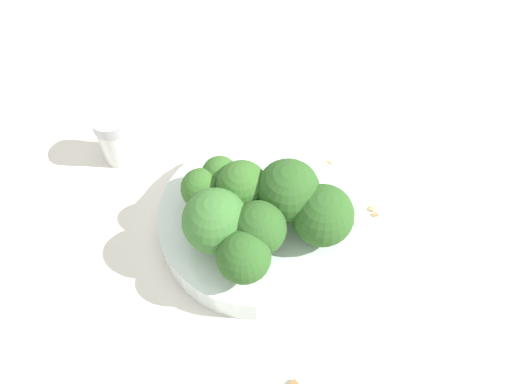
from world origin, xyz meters
name	(u,v)px	position (x,y,z in m)	size (l,w,h in m)	color
ground_plane	(256,230)	(0.00, 0.00, 0.00)	(3.00, 3.00, 0.00)	silver
bowl	(256,221)	(0.00, 0.00, 0.02)	(0.19, 0.19, 0.03)	silver
broccoli_floret_0	(242,187)	(0.01, 0.01, 0.07)	(0.05, 0.05, 0.06)	#8EB770
broccoli_floret_1	(322,216)	(-0.03, -0.05, 0.06)	(0.06, 0.06, 0.06)	#84AD66
broccoli_floret_2	(215,222)	(-0.02, 0.04, 0.07)	(0.06, 0.06, 0.07)	#7A9E5B
broccoli_floret_3	(288,191)	(-0.01, -0.03, 0.07)	(0.06, 0.06, 0.07)	#8EB770
broccoli_floret_4	(220,176)	(0.03, 0.03, 0.06)	(0.03, 0.03, 0.05)	#8EB770
broccoli_floret_5	(259,229)	(-0.04, 0.01, 0.07)	(0.05, 0.05, 0.06)	#84AD66
broccoli_floret_6	(202,189)	(0.02, 0.05, 0.06)	(0.04, 0.04, 0.05)	#8EB770
broccoli_floret_7	(244,258)	(-0.06, 0.02, 0.06)	(0.05, 0.05, 0.06)	#84AD66
pepper_shaker	(115,138)	(0.12, 0.13, 0.03)	(0.04, 0.04, 0.06)	silver
almond_crumb_0	(375,214)	(-0.01, -0.12, 0.00)	(0.01, 0.00, 0.01)	#AD7F4C
almond_crumb_1	(328,164)	(0.06, -0.09, 0.00)	(0.01, 0.01, 0.01)	#AD7F4C
almond_crumb_2	(298,384)	(-0.15, 0.00, 0.00)	(0.01, 0.01, 0.01)	olive
almond_crumb_3	(371,206)	(0.00, -0.12, 0.00)	(0.01, 0.00, 0.01)	tan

